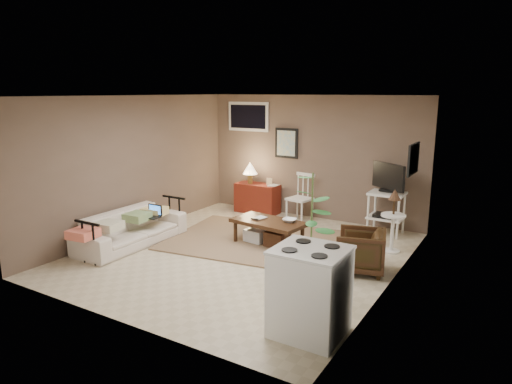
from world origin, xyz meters
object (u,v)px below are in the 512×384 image
Objects in this scene: coffee_table at (268,231)px; tv_stand at (387,197)px; spindle_chair at (300,199)px; stove at (310,291)px; sofa at (131,223)px; potted_plant at (311,230)px; armchair at (361,249)px; side_table at (394,213)px; red_console at (257,195)px.

coffee_table is 2.21m from tv_stand.
stove is at bearing -63.05° from spindle_chair.
sofa is at bearing -149.76° from coffee_table.
potted_plant is at bearing -62.16° from spindle_chair.
potted_plant is 1.02m from stove.
coffee_table is 2.24m from sofa.
tv_stand reaches higher than spindle_chair.
coffee_table is 0.80× the size of potted_plant.
spindle_chair is 0.98× the size of stove.
potted_plant is at bearing -92.31° from tv_stand.
spindle_chair is at bearing -150.88° from armchair.
side_table is at bearing 77.29° from potted_plant.
red_console is 1.03× the size of side_table.
spindle_chair is at bearing 117.84° from potted_plant.
spindle_chair is 1.68m from tv_stand.
tv_stand is at bearing 87.69° from potted_plant.
armchair is at bearing -45.72° from spindle_chair.
armchair is 0.70× the size of stove.
tv_stand is 1.34× the size of stove.
sofa is 3.67m from armchair.
side_table is 1.08× the size of stove.
armchair is (1.65, -0.29, 0.08)m from coffee_table.
side_table is at bearing -63.72° from sofa.
red_console is (-1.23, 1.69, 0.11)m from coffee_table.
side_table is 2.11m from potted_plant.
potted_plant is (2.58, -3.01, 0.47)m from red_console.
red_console is 1.60× the size of armchair.
coffee_table is 1.61m from spindle_chair.
spindle_chair is 0.59× the size of potted_plant.
red_console is 3.99m from potted_plant.
sofa is (-1.93, -1.12, 0.12)m from coffee_table.
armchair is at bearing -76.84° from sofa.
spindle_chair is (-0.19, 1.59, 0.18)m from coffee_table.
armchair is at bearing -9.93° from coffee_table.
tv_stand reaches higher than side_table.
stove reaches higher than coffee_table.
potted_plant reaches higher than sofa.
stove is (-0.08, -2.92, -0.16)m from side_table.
side_table is (2.00, -0.87, 0.20)m from spindle_chair.
sofa is 2.92× the size of armchair.
armchair is at bearing -34.50° from red_console.
stove is (0.38, -0.87, -0.36)m from potted_plant.
tv_stand is at bearing 47.28° from coffee_table.
side_table reaches higher than spindle_chair.
armchair is 1.19m from potted_plant.
coffee_table is 1.67m from armchair.
potted_plant is (-0.46, -2.05, 0.20)m from side_table.
potted_plant reaches higher than side_table.
tv_stand is 1.93× the size of armchair.
coffee_table is at bearing -132.72° from tv_stand.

